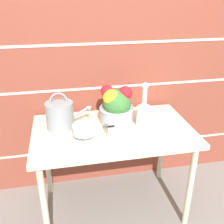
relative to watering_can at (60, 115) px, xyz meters
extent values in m
plane|color=gray|center=(0.37, -0.11, -0.84)|extent=(12.00, 12.00, 0.00)
cube|color=brown|center=(0.37, 0.33, 0.26)|extent=(3.60, 0.08, 2.20)
cube|color=beige|center=(0.37, 0.29, -0.50)|extent=(3.53, 0.00, 0.02)
cube|color=beige|center=(0.37, 0.29, 0.08)|extent=(3.53, 0.00, 0.02)
cube|color=beige|center=(0.37, 0.29, 0.44)|extent=(3.53, 0.00, 0.02)
cube|color=beige|center=(0.37, -0.11, -0.12)|extent=(1.15, 0.69, 0.04)
cylinder|color=beige|center=(-0.15, -0.39, -0.49)|extent=(0.04, 0.04, 0.70)
cylinder|color=beige|center=(0.88, -0.39, -0.49)|extent=(0.04, 0.04, 0.70)
cylinder|color=beige|center=(-0.15, 0.18, -0.49)|extent=(0.04, 0.04, 0.70)
cylinder|color=beige|center=(0.88, 0.18, -0.49)|extent=(0.04, 0.04, 0.70)
cylinder|color=gray|center=(0.00, 0.00, 0.00)|extent=(0.20, 0.20, 0.19)
cylinder|color=gray|center=(0.15, 0.00, 0.01)|extent=(0.14, 0.02, 0.09)
cone|color=gray|center=(0.22, 0.00, 0.04)|extent=(0.05, 0.05, 0.06)
torus|color=gray|center=(0.00, 0.00, 0.11)|extent=(0.13, 0.01, 0.13)
cylinder|color=silver|center=(0.15, -0.22, -0.09)|extent=(0.12, 0.12, 0.01)
cylinder|color=silver|center=(0.15, -0.22, -0.07)|extent=(0.04, 0.04, 0.04)
sphere|color=silver|center=(0.15, -0.22, -0.06)|extent=(0.05, 0.05, 0.05)
cylinder|color=silver|center=(0.15, -0.22, -0.02)|extent=(0.15, 0.15, 0.06)
torus|color=silver|center=(0.15, -0.22, 0.01)|extent=(0.16, 0.16, 0.01)
cylinder|color=#ADADB2|center=(0.42, 0.00, -0.04)|extent=(0.25, 0.25, 0.12)
torus|color=#ADADB2|center=(0.42, 0.00, 0.02)|extent=(0.26, 0.26, 0.01)
sphere|color=#387033|center=(0.42, 0.00, 0.05)|extent=(0.21, 0.21, 0.21)
sphere|color=yellow|center=(0.37, -0.02, 0.11)|extent=(0.12, 0.12, 0.12)
sphere|color=red|center=(0.35, 0.03, 0.15)|extent=(0.09, 0.09, 0.09)
sphere|color=red|center=(0.48, -0.01, 0.13)|extent=(0.10, 0.10, 0.10)
cylinder|color=silver|center=(0.60, -0.09, -0.03)|extent=(0.11, 0.11, 0.15)
cone|color=silver|center=(0.60, -0.09, 0.07)|extent=(0.11, 0.11, 0.04)
cylinder|color=silver|center=(0.60, -0.09, 0.14)|extent=(0.03, 0.03, 0.11)
sphere|color=silver|center=(0.60, -0.09, 0.21)|extent=(0.05, 0.05, 0.05)
cone|color=white|center=(0.31, -0.28, -0.03)|extent=(0.08, 0.08, 0.13)
cylinder|color=white|center=(0.31, -0.28, 0.05)|extent=(0.04, 0.04, 0.05)
sphere|color=white|center=(0.31, -0.28, 0.08)|extent=(0.04, 0.04, 0.04)
cube|color=black|center=(0.31, -0.30, 0.03)|extent=(0.04, 0.01, 0.01)
camera|label=1|loc=(0.03, -1.74, 0.82)|focal=42.00mm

